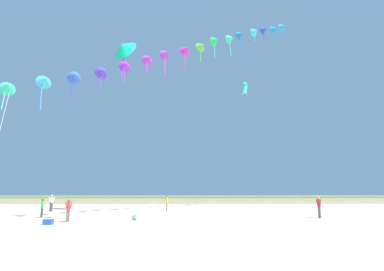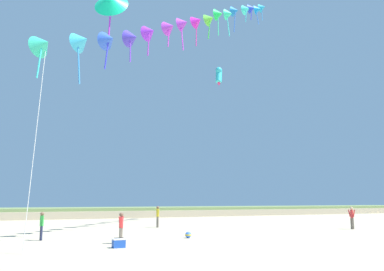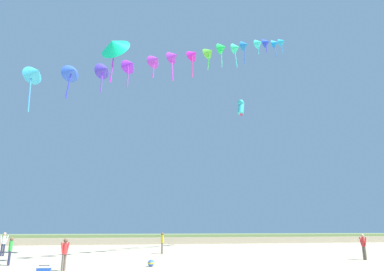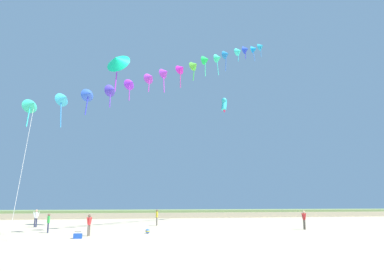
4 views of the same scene
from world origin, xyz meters
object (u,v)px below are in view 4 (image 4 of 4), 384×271
(person_mid_center, at_px, (48,222))
(large_kite_low_lead, at_px, (117,61))
(person_near_left, at_px, (157,216))
(person_near_right, at_px, (36,217))
(large_kite_mid_trail, at_px, (224,105))
(person_far_left, at_px, (304,219))
(beach_cooler, at_px, (78,235))
(beach_ball, at_px, (148,231))
(person_far_right, at_px, (89,223))

(person_mid_center, bearing_deg, large_kite_low_lead, 49.71)
(person_near_left, xyz_separation_m, person_near_right, (-12.31, 0.12, 0.02))
(person_mid_center, height_order, large_kite_mid_trail, large_kite_mid_trail)
(person_mid_center, xyz_separation_m, large_kite_mid_trail, (20.23, 15.36, 15.67))
(person_near_left, relative_size, person_near_right, 0.98)
(person_mid_center, xyz_separation_m, person_far_left, (22.50, -1.00, 0.08))
(person_far_left, bearing_deg, person_near_left, 146.37)
(beach_cooler, bearing_deg, large_kite_low_lead, 80.08)
(person_near_left, height_order, person_mid_center, person_near_left)
(person_near_right, xyz_separation_m, beach_ball, (10.47, -9.83, -0.84))
(large_kite_low_lead, bearing_deg, large_kite_mid_trail, 32.16)
(person_far_left, distance_m, beach_ball, 14.65)
(person_near_left, bearing_deg, beach_cooler, -118.34)
(person_near_right, height_order, large_kite_low_lead, large_kite_low_lead)
(large_kite_mid_trail, height_order, beach_ball, large_kite_mid_trail)
(person_near_left, bearing_deg, person_near_right, 179.42)
(person_far_right, bearing_deg, person_far_left, 7.72)
(large_kite_mid_trail, distance_m, beach_ball, 27.00)
(large_kite_low_lead, bearing_deg, person_mid_center, -130.29)
(person_near_right, distance_m, person_far_left, 26.48)
(person_far_left, bearing_deg, beach_cooler, -167.69)
(person_near_right, height_order, person_far_right, person_near_right)
(person_mid_center, distance_m, person_far_right, 4.98)
(person_near_left, xyz_separation_m, person_far_right, (-6.29, -11.05, -0.09))
(person_mid_center, relative_size, large_kite_low_lead, 0.31)
(beach_cooler, relative_size, beach_ball, 1.59)
(large_kite_low_lead, xyz_separation_m, beach_cooler, (-1.91, -10.93, -17.64))
(person_near_right, relative_size, beach_cooler, 3.05)
(person_far_left, xyz_separation_m, large_kite_low_lead, (-17.70, 6.65, 16.87))
(beach_ball, bearing_deg, person_far_left, 4.82)
(person_far_right, height_order, beach_cooler, person_far_right)
(beach_cooler, distance_m, beach_ball, 5.89)
(person_far_left, distance_m, beach_cooler, 20.09)
(person_far_left, distance_m, large_kite_low_lead, 25.34)
(person_far_right, bearing_deg, beach_ball, 16.88)
(person_near_left, xyz_separation_m, large_kite_mid_trail, (10.46, 7.88, 15.57))
(person_near_right, relative_size, person_far_right, 1.13)
(person_mid_center, height_order, person_far_left, person_far_left)
(person_far_left, height_order, person_far_right, person_far_left)
(person_far_left, bearing_deg, person_far_right, -172.28)
(large_kite_mid_trail, bearing_deg, person_far_right, -131.51)
(beach_ball, bearing_deg, person_near_right, 136.83)
(person_near_left, relative_size, large_kite_mid_trail, 0.77)
(beach_cooler, bearing_deg, person_far_right, 70.96)
(person_far_right, distance_m, large_kite_mid_trail, 29.74)
(person_near_left, height_order, person_far_right, person_near_left)
(person_near_left, relative_size, person_far_left, 1.02)
(person_near_right, xyz_separation_m, person_far_right, (6.02, -11.18, -0.11))
(large_kite_low_lead, bearing_deg, person_near_left, 20.13)
(person_near_left, relative_size, person_far_right, 1.10)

